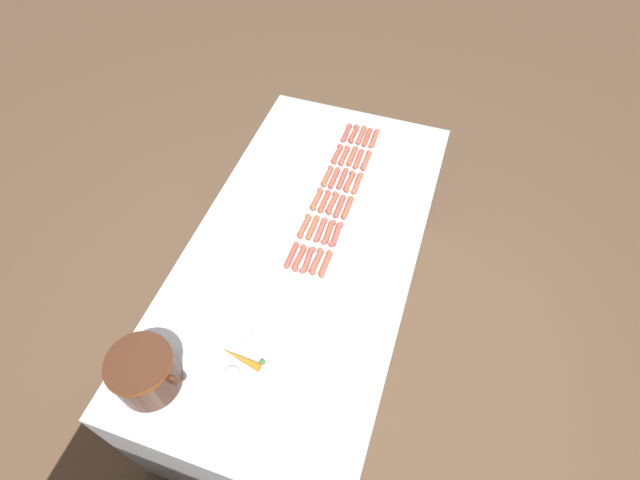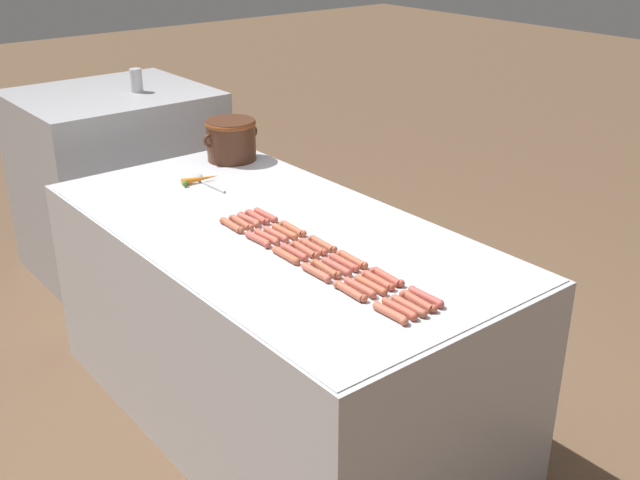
{
  "view_description": "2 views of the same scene",
  "coord_description": "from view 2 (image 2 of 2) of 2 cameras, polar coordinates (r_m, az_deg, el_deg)",
  "views": [
    {
      "loc": [
        -0.48,
        1.2,
        2.62
      ],
      "look_at": [
        -0.08,
        -0.01,
        0.91
      ],
      "focal_mm": 27.11,
      "sensor_mm": 36.0,
      "label": 1
    },
    {
      "loc": [
        -1.52,
        -2.18,
        1.98
      ],
      "look_at": [
        0.03,
        -0.25,
        0.88
      ],
      "focal_mm": 42.73,
      "sensor_mm": 36.0,
      "label": 2
    }
  ],
  "objects": [
    {
      "name": "hot_dog_26",
      "position": [
        2.59,
        2.42,
        -1.46
      ],
      "size": [
        0.03,
        0.15,
        0.03
      ],
      "color": "#B25C3F",
      "rests_on": "griddle_counter"
    },
    {
      "name": "hot_dog_6",
      "position": [
        2.29,
        5.96,
        -5.13
      ],
      "size": [
        0.03,
        0.15,
        0.03
      ],
      "color": "#BB523E",
      "rests_on": "griddle_counter"
    },
    {
      "name": "hot_dog_2",
      "position": [
        2.49,
        -0.29,
        -2.44
      ],
      "size": [
        0.03,
        0.15,
        0.03
      ],
      "color": "#B75C45",
      "rests_on": "griddle_counter"
    },
    {
      "name": "hot_dog_12",
      "position": [
        2.31,
        6.67,
        -4.92
      ],
      "size": [
        0.03,
        0.15,
        0.03
      ],
      "color": "#B15A43",
      "rests_on": "griddle_counter"
    },
    {
      "name": "hot_dog_29",
      "position": [
        2.96,
        -4.09,
        1.88
      ],
      "size": [
        0.03,
        0.15,
        0.03
      ],
      "color": "#B94F41",
      "rests_on": "griddle_counter"
    },
    {
      "name": "hot_dog_27",
      "position": [
        2.7,
        0.17,
        -0.29
      ],
      "size": [
        0.03,
        0.15,
        0.03
      ],
      "color": "#B15D41",
      "rests_on": "griddle_counter"
    },
    {
      "name": "hot_dog_25",
      "position": [
        2.47,
        5.03,
        -2.77
      ],
      "size": [
        0.03,
        0.15,
        0.03
      ],
      "color": "#BC5241",
      "rests_on": "griddle_counter"
    },
    {
      "name": "hot_dog_18",
      "position": [
        2.34,
        7.35,
        -4.58
      ],
      "size": [
        0.03,
        0.15,
        0.03
      ],
      "color": "#B4533D",
      "rests_on": "griddle_counter"
    },
    {
      "name": "hot_dog_5",
      "position": [
        2.87,
        -6.62,
        1.11
      ],
      "size": [
        0.03,
        0.15,
        0.03
      ],
      "color": "#B55C40",
      "rests_on": "griddle_counter"
    },
    {
      "name": "griddle_counter",
      "position": [
        3.08,
        -3.41,
        -6.32
      ],
      "size": [
        1.01,
        1.98,
        0.86
      ],
      "color": "#BCBCC1",
      "rests_on": "ground_plane"
    },
    {
      "name": "hot_dog_19",
      "position": [
        2.45,
        4.35,
        -3.03
      ],
      "size": [
        0.03,
        0.15,
        0.03
      ],
      "color": "#BC553F",
      "rests_on": "griddle_counter"
    },
    {
      "name": "hot_dog_24",
      "position": [
        2.37,
        7.93,
        -4.24
      ],
      "size": [
        0.03,
        0.15,
        0.03
      ],
      "color": "#BA4F44",
      "rests_on": "griddle_counter"
    },
    {
      "name": "hot_dog_8",
      "position": [
        2.52,
        0.43,
        -2.17
      ],
      "size": [
        0.03,
        0.15,
        0.03
      ],
      "color": "#B2593E",
      "rests_on": "griddle_counter"
    },
    {
      "name": "hot_dog_1",
      "position": [
        2.38,
        2.27,
        -3.86
      ],
      "size": [
        0.03,
        0.15,
        0.03
      ],
      "color": "#B75B42",
      "rests_on": "griddle_counter"
    },
    {
      "name": "hot_dog_28",
      "position": [
        2.83,
        -2.06,
        0.86
      ],
      "size": [
        0.03,
        0.15,
        0.03
      ],
      "color": "#BB5D40",
      "rests_on": "griddle_counter"
    },
    {
      "name": "hot_dog_15",
      "position": [
        2.65,
        -1.16,
        -0.74
      ],
      "size": [
        0.03,
        0.15,
        0.03
      ],
      "color": "#B95741",
      "rests_on": "griddle_counter"
    },
    {
      "name": "hot_dog_3",
      "position": [
        2.61,
        -2.57,
        -1.16
      ],
      "size": [
        0.03,
        0.15,
        0.03
      ],
      "color": "#BA5A3D",
      "rests_on": "griddle_counter"
    },
    {
      "name": "carrot",
      "position": [
        3.37,
        -9.01,
        4.53
      ],
      "size": [
        0.18,
        0.06,
        0.03
      ],
      "color": "orange",
      "rests_on": "griddle_counter"
    },
    {
      "name": "hot_dog_4",
      "position": [
        2.75,
        -4.66,
        0.06
      ],
      "size": [
        0.03,
        0.15,
        0.03
      ],
      "color": "#BC5446",
      "rests_on": "griddle_counter"
    },
    {
      "name": "hot_dog_16",
      "position": [
        2.78,
        -3.32,
        0.44
      ],
      "size": [
        0.03,
        0.15,
        0.03
      ],
      "color": "#B15646",
      "rests_on": "griddle_counter"
    },
    {
      "name": "hot_dog_11",
      "position": [
        2.89,
        -5.93,
        1.31
      ],
      "size": [
        0.03,
        0.15,
        0.03
      ],
      "color": "#B65A42",
      "rests_on": "griddle_counter"
    },
    {
      "name": "hot_dog_9",
      "position": [
        2.64,
        -1.96,
        -0.9
      ],
      "size": [
        0.03,
        0.15,
        0.03
      ],
      "color": "#B25144",
      "rests_on": "griddle_counter"
    },
    {
      "name": "hot_dog_17",
      "position": [
        2.92,
        -5.35,
        1.53
      ],
      "size": [
        0.03,
        0.15,
        0.03
      ],
      "color": "#B45747",
      "rests_on": "griddle_counter"
    },
    {
      "name": "hot_dog_20",
      "position": [
        2.56,
        1.8,
        -1.69
      ],
      "size": [
        0.03,
        0.15,
        0.03
      ],
      "color": "#B95140",
      "rests_on": "griddle_counter"
    },
    {
      "name": "hot_dog_7",
      "position": [
        2.4,
        3.0,
        -3.56
      ],
      "size": [
        0.03,
        0.15,
        0.03
      ],
      "color": "#BC5744",
      "rests_on": "griddle_counter"
    },
    {
      "name": "hot_dog_21",
      "position": [
        2.68,
        -0.53,
        -0.5
      ],
      "size": [
        0.03,
        0.15,
        0.03
      ],
      "color": "#B85540",
      "rests_on": "griddle_counter"
    },
    {
      "name": "back_cabinet",
      "position": [
        4.48,
        -14.77,
        4.18
      ],
      "size": [
        0.99,
        0.89,
        1.04
      ],
      "primitive_type": "cube",
      "color": "#A0A0A4",
      "rests_on": "ground_plane"
    },
    {
      "name": "hot_dog_0",
      "position": [
        2.27,
        5.28,
        -5.46
      ],
      "size": [
        0.03,
        0.15,
        0.03
      ],
      "color": "#BA5E44",
      "rests_on": "griddle_counter"
    },
    {
      "name": "hot_dog_23",
      "position": [
        2.94,
        -4.73,
        1.72
      ],
      "size": [
        0.03,
        0.15,
        0.03
      ],
      "color": "#B95243",
      "rests_on": "griddle_counter"
    },
    {
      "name": "hot_dog_13",
      "position": [
        2.42,
        3.81,
        -3.39
      ],
      "size": [
        0.03,
        0.15,
        0.03
      ],
      "color": "#B6593D",
      "rests_on": "griddle_counter"
    },
    {
      "name": "hot_dog_22",
      "position": [
        2.8,
        -2.66,
        0.63
      ],
      "size": [
        0.03,
        0.15,
        0.03
      ],
      "color": "#BD5C3D",
      "rests_on": "griddle_counter"
    },
    {
      "name": "hot_dog_10",
      "position": [
        2.76,
        -3.99,
        0.24
      ],
      "size": [
        0.03,
        0.15,
        0.03
      ],
      "color": "#BA5743",
      "rests_on": "griddle_counter"
    },
    {
      "name": "soda_can",
      "position": [
        4.29,
        -13.6,
        11.55
      ],
      "size": [
        0.07,
        0.07,
        0.12
      ],
      "color": "#BCBCC1",
      "rests_on": "back_cabinet"
    },
    {
      "name": "ground_plane",
      "position": [
        3.31,
        -3.23,
        -12.71
      ],
      "size": [
        20.0,
        20.0,
        0.0
      ],
      "primitive_type": "plane",
      "color": "brown"
    },
    {
      "name": "hot_dog_14",
      "position": [
        2.53,
        1.23,
        -2.0
      ],
      "size": [
        0.03,
        0.15,
        0.03
      ],
      "color": "#B05243",
      "rests_on": "griddle_counter"
    },
    {
      "name": "serving_spoon",
      "position": [
        3.39,
        -8.95,
        4.51
      ],
      "size": [
        0.07,
        0.27,
        0.02
      ],
      "color": "#B7B7BC",
      "rests_on": "griddle_counter"
    },
    {
      "name": "bean_pot",
      "position": [
        3.63,
        -6.68,
        7.61
      ],
      "size": [
        0.3,
        0.24,
        0.19
      ],
      "color": "#472616",
      "rests_on": "griddle_counter"
    }
  ]
}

